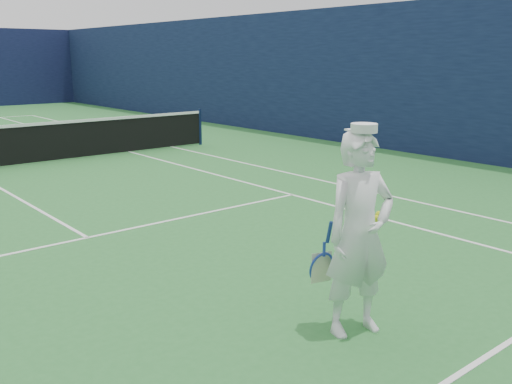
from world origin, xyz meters
TOP-DOWN VIEW (x-y plane):
  - tennis_player at (0.78, -10.81)m, footprint 0.81×0.67m

SIDE VIEW (x-z plane):
  - tennis_player at x=0.78m, z-range -0.02..1.98m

